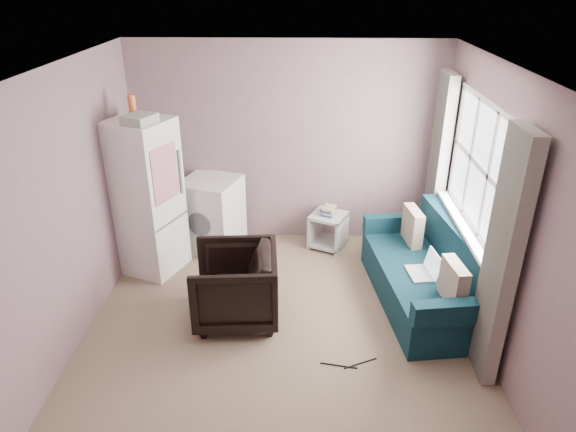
{
  "coord_description": "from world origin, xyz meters",
  "views": [
    {
      "loc": [
        0.18,
        -3.95,
        3.2
      ],
      "look_at": [
        0.05,
        0.6,
        1.0
      ],
      "focal_mm": 32.0,
      "sensor_mm": 36.0,
      "label": 1
    }
  ],
  "objects_px": {
    "armchair": "(235,282)",
    "washing_machine": "(212,212)",
    "fridge": "(147,197)",
    "side_table": "(328,228)",
    "sofa": "(428,276)"
  },
  "relations": [
    {
      "from": "fridge",
      "to": "washing_machine",
      "type": "bearing_deg",
      "value": 62.69
    },
    {
      "from": "armchair",
      "to": "sofa",
      "type": "relative_size",
      "value": 0.42
    },
    {
      "from": "armchair",
      "to": "washing_machine",
      "type": "xyz_separation_m",
      "value": [
        -0.46,
        1.48,
        0.06
      ]
    },
    {
      "from": "washing_machine",
      "to": "fridge",
      "type": "bearing_deg",
      "value": -120.96
    },
    {
      "from": "washing_machine",
      "to": "sofa",
      "type": "height_order",
      "value": "washing_machine"
    },
    {
      "from": "side_table",
      "to": "sofa",
      "type": "xyz_separation_m",
      "value": [
        0.99,
        -1.17,
        0.05
      ]
    },
    {
      "from": "fridge",
      "to": "side_table",
      "type": "xyz_separation_m",
      "value": [
        2.07,
        0.56,
        -0.64
      ]
    },
    {
      "from": "armchair",
      "to": "washing_machine",
      "type": "distance_m",
      "value": 1.55
    },
    {
      "from": "armchair",
      "to": "sofa",
      "type": "xyz_separation_m",
      "value": [
        1.98,
        0.34,
        -0.11
      ]
    },
    {
      "from": "sofa",
      "to": "armchair",
      "type": "bearing_deg",
      "value": -178.03
    },
    {
      "from": "washing_machine",
      "to": "side_table",
      "type": "relative_size",
      "value": 1.63
    },
    {
      "from": "fridge",
      "to": "side_table",
      "type": "height_order",
      "value": "fridge"
    },
    {
      "from": "armchair",
      "to": "fridge",
      "type": "bearing_deg",
      "value": -135.85
    },
    {
      "from": "fridge",
      "to": "side_table",
      "type": "relative_size",
      "value": 3.63
    },
    {
      "from": "fridge",
      "to": "sofa",
      "type": "distance_m",
      "value": 3.18
    }
  ]
}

